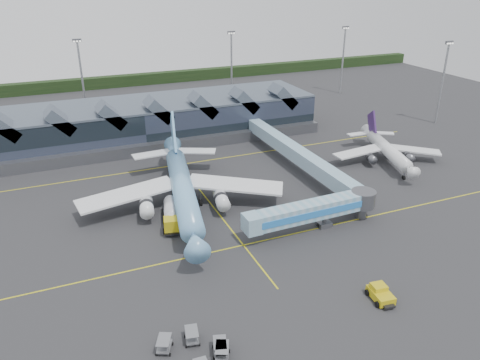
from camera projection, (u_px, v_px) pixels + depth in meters
name	position (u px, v px, depth m)	size (l,w,h in m)	color
ground	(225.00, 222.00, 80.15)	(260.00, 260.00, 0.00)	#2D2D2F
taxi_stripes	(206.00, 198.00, 88.56)	(120.00, 60.00, 0.01)	gold
tree_line_far	(118.00, 81.00, 171.82)	(260.00, 4.00, 4.00)	black
terminal	(138.00, 122.00, 116.18)	(90.00, 22.25, 12.52)	black
light_masts	(214.00, 72.00, 135.20)	(132.40, 42.56, 22.45)	gray
main_airliner	(182.00, 186.00, 83.85)	(37.10, 43.22, 13.94)	#6D9DDD
regional_jet	(386.00, 149.00, 104.40)	(23.83, 26.62, 9.30)	silver
jet_bridge	(320.00, 209.00, 76.97)	(24.53, 4.23, 5.17)	#72A5BE
fuel_truck	(171.00, 214.00, 78.96)	(4.54, 10.09, 3.36)	black
pushback_tug	(380.00, 294.00, 61.07)	(3.07, 4.45, 1.87)	gold
baggage_carts	(200.00, 349.00, 52.11)	(7.99, 7.74, 1.61)	gray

